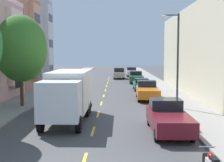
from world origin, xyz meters
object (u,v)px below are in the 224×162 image
parked_pickup_forest (136,77)px  parked_sedan_teal (141,84)px  parked_pickup_burgundy (168,117)px  delivery_box_truck (69,93)px  street_tree_second (21,49)px  parked_pickup_orange (147,91)px  parked_pickup_silver (132,72)px  parked_wagon_sky (61,88)px  moving_champagne_sedan (119,73)px  parked_pickup_black (74,80)px  street_lamp (176,54)px

parked_pickup_forest → parked_sedan_teal: bearing=-89.8°
parked_pickup_burgundy → delivery_box_truck: bearing=154.2°
street_tree_second → parked_pickup_orange: bearing=24.2°
parked_sedan_teal → parked_pickup_orange: 7.64m
delivery_box_truck → parked_sedan_teal: 18.59m
parked_sedan_teal → parked_pickup_silver: size_ratio=0.85×
parked_wagon_sky → moving_champagne_sedan: 23.92m
parked_pickup_black → moving_champagne_sedan: bearing=64.4°
parked_pickup_forest → parked_pickup_silver: same height
parked_pickup_black → delivery_box_truck: bearing=-83.3°
parked_pickup_forest → moving_champagne_sedan: 8.52m
street_lamp → moving_champagne_sedan: bearing=97.7°
street_lamp → parked_pickup_orange: size_ratio=1.37×
moving_champagne_sedan → parked_pickup_silver: bearing=67.5°
street_tree_second → delivery_box_truck: 7.44m
parked_pickup_silver → moving_champagne_sedan: 6.73m
parked_pickup_orange → delivery_box_truck: bearing=-121.8°
parked_pickup_silver → parked_pickup_orange: bearing=-90.1°
delivery_box_truck → parked_sedan_teal: (6.15, 17.51, -1.10)m
parked_pickup_orange → parked_wagon_sky: 8.97m
parked_pickup_burgundy → moving_champagne_sedan: moving_champagne_sedan is taller
street_tree_second → delivery_box_truck: bearing=-47.6°
street_tree_second → parked_pickup_black: 17.74m
street_lamp → delivery_box_truck: street_lamp is taller
parked_pickup_burgundy → moving_champagne_sedan: bearing=93.6°
parked_sedan_teal → parked_pickup_forest: size_ratio=0.84×
parked_pickup_black → parked_pickup_forest: (8.72, 4.79, 0.00)m
street_tree_second → delivery_box_truck: (4.60, -5.05, -2.95)m
moving_champagne_sedan → parked_wagon_sky: bearing=-105.0°
street_lamp → street_tree_second: bearing=176.2°
parked_wagon_sky → parked_pickup_burgundy: (8.61, -14.96, 0.02)m
parked_pickup_black → parked_pickup_silver: size_ratio=1.00×
parked_pickup_orange → parked_pickup_silver: size_ratio=1.01×
parked_sedan_teal → moving_champagne_sedan: (-2.55, 17.64, 0.24)m
parked_pickup_silver → parked_sedan_teal: bearing=-90.0°
parked_wagon_sky → parked_pickup_silver: parked_pickup_silver is taller
parked_pickup_burgundy → parked_pickup_forest: bearing=89.8°
street_tree_second → parked_pickup_silver: street_tree_second is taller
delivery_box_truck → moving_champagne_sedan: size_ratio=1.62×
parked_pickup_black → parked_wagon_sky: parked_pickup_black is taller
street_tree_second → parked_sedan_teal: bearing=49.2°
delivery_box_truck → parked_pickup_forest: (6.12, 27.02, -1.03)m
parked_pickup_silver → parked_pickup_burgundy: (-0.15, -44.28, 0.00)m
parked_sedan_teal → parked_wagon_sky: (-8.74, -5.46, 0.05)m
street_tree_second → parked_sedan_teal: size_ratio=1.64×
parked_pickup_burgundy → street_lamp: bearing=76.3°
delivery_box_truck → parked_pickup_orange: size_ratio=1.45×
parked_wagon_sky → parked_pickup_silver: (8.76, 29.32, 0.02)m
parked_pickup_black → parked_pickup_forest: size_ratio=1.00×
delivery_box_truck → street_lamp: bearing=28.5°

